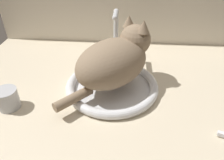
{
  "coord_description": "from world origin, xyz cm",
  "views": [
    {
      "loc": [
        3.22,
        -63.99,
        50.96
      ],
      "look_at": [
        -1.6,
        -1.41,
        7.0
      ],
      "focal_mm": 34.17,
      "sensor_mm": 36.0,
      "label": 1
    }
  ],
  "objects_px": {
    "sink_basin": "(112,86)",
    "metal_jar": "(8,99)",
    "faucet": "(116,43)",
    "cat": "(117,59)"
  },
  "relations": [
    {
      "from": "sink_basin",
      "to": "metal_jar",
      "type": "height_order",
      "value": "metal_jar"
    },
    {
      "from": "sink_basin",
      "to": "metal_jar",
      "type": "bearing_deg",
      "value": -159.36
    },
    {
      "from": "cat",
      "to": "metal_jar",
      "type": "bearing_deg",
      "value": -157.92
    },
    {
      "from": "faucet",
      "to": "cat",
      "type": "relative_size",
      "value": 0.67
    },
    {
      "from": "sink_basin",
      "to": "cat",
      "type": "relative_size",
      "value": 0.98
    },
    {
      "from": "sink_basin",
      "to": "cat",
      "type": "xyz_separation_m",
      "value": [
        0.01,
        0.02,
        0.1
      ]
    },
    {
      "from": "metal_jar",
      "to": "faucet",
      "type": "bearing_deg",
      "value": 45.0
    },
    {
      "from": "faucet",
      "to": "cat",
      "type": "distance_m",
      "value": 0.19
    },
    {
      "from": "faucet",
      "to": "cat",
      "type": "bearing_deg",
      "value": -85.64
    },
    {
      "from": "cat",
      "to": "faucet",
      "type": "bearing_deg",
      "value": 94.36
    }
  ]
}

